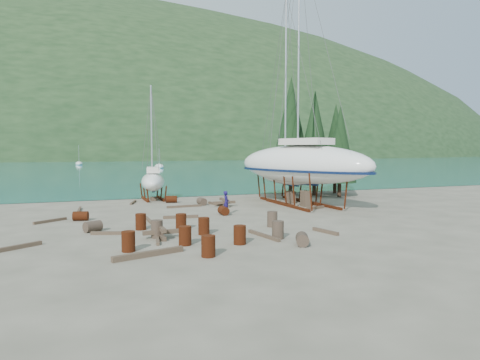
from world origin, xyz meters
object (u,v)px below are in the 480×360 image
object	(u,v)px
large_sailboat_far	(288,169)
worker	(226,203)
small_sailboat_shore	(153,181)
large_sailboat_near	(302,164)

from	to	relation	value
large_sailboat_far	worker	size ratio (longest dim) A/B	10.81
small_sailboat_shore	worker	size ratio (longest dim) A/B	6.24
large_sailboat_far	small_sailboat_shore	bearing A→B (deg)	145.52
large_sailboat_near	small_sailboat_shore	bearing A→B (deg)	122.49
small_sailboat_shore	worker	bearing A→B (deg)	-62.52
large_sailboat_near	large_sailboat_far	world-z (taller)	large_sailboat_near
worker	large_sailboat_near	bearing A→B (deg)	-53.10
small_sailboat_shore	worker	world-z (taller)	small_sailboat_shore
large_sailboat_near	large_sailboat_far	bearing A→B (deg)	71.23
large_sailboat_near	large_sailboat_far	distance (m)	2.24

